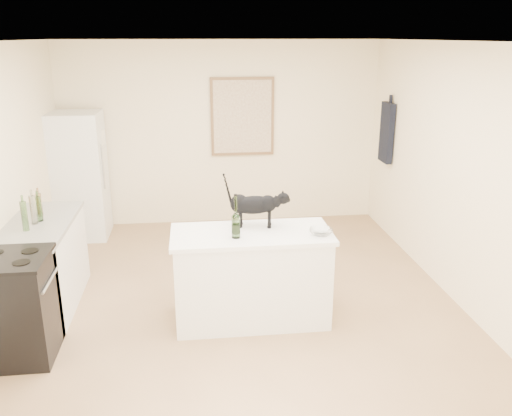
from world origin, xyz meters
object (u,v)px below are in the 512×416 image
object	(u,v)px
stove	(16,309)
fridge	(79,176)
glass_bowl	(321,232)
wine_bottle	(236,219)
black_cat	(254,207)

from	to	relation	value
stove	fridge	distance (m)	2.98
glass_bowl	wine_bottle	bearing A→B (deg)	178.31
stove	fridge	world-z (taller)	fridge
stove	wine_bottle	size ratio (longest dim) A/B	2.50
black_cat	wine_bottle	xyz separation A→B (m)	(-0.20, -0.28, -0.01)
glass_bowl	black_cat	bearing A→B (deg)	152.82
fridge	wine_bottle	size ratio (longest dim) A/B	4.71
stove	glass_bowl	size ratio (longest dim) A/B	4.18
fridge	wine_bottle	distance (m)	3.28
fridge	wine_bottle	world-z (taller)	fridge
wine_bottle	glass_bowl	distance (m)	0.80
stove	glass_bowl	bearing A→B (deg)	5.49
fridge	glass_bowl	xyz separation A→B (m)	(2.68, -2.69, 0.08)
stove	wine_bottle	bearing A→B (deg)	8.41
fridge	glass_bowl	bearing A→B (deg)	-45.14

